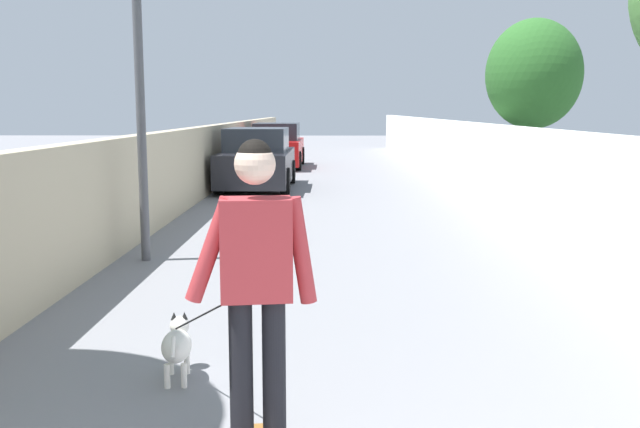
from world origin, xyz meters
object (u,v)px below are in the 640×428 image
(dog, at_px, (177,344))
(tree_right_mid, at_px, (534,76))
(lamp_post, at_px, (138,46))
(person_skateboarder, at_px, (256,274))
(car_near, at_px, (257,161))
(car_far, at_px, (277,147))

(dog, bearing_deg, tree_right_mid, -29.66)
(tree_right_mid, xyz_separation_m, lamp_post, (-4.80, 6.43, 0.16))
(tree_right_mid, relative_size, person_skateboarder, 2.13)
(car_near, bearing_deg, tree_right_mid, -123.35)
(tree_right_mid, relative_size, car_far, 0.88)
(person_skateboarder, height_order, car_far, person_skateboarder)
(person_skateboarder, bearing_deg, lamp_post, 20.74)
(tree_right_mid, relative_size, lamp_post, 0.92)
(tree_right_mid, distance_m, person_skateboarder, 11.25)
(lamp_post, relative_size, person_skateboarder, 2.31)
(lamp_post, bearing_deg, car_near, -3.98)
(tree_right_mid, bearing_deg, car_far, 29.00)
(tree_right_mid, relative_size, dog, 2.30)
(car_near, distance_m, car_far, 6.68)
(lamp_post, xyz_separation_m, car_far, (15.31, -0.60, -2.09))
(dog, xyz_separation_m, car_near, (12.79, 0.73, 0.44))
(lamp_post, bearing_deg, dog, -162.23)
(lamp_post, height_order, dog, lamp_post)
(dog, distance_m, car_near, 12.82)
(tree_right_mid, distance_m, dog, 10.57)
(lamp_post, xyz_separation_m, car_near, (8.63, -0.60, -2.09))
(person_skateboarder, xyz_separation_m, car_far, (20.78, 1.47, -0.41))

